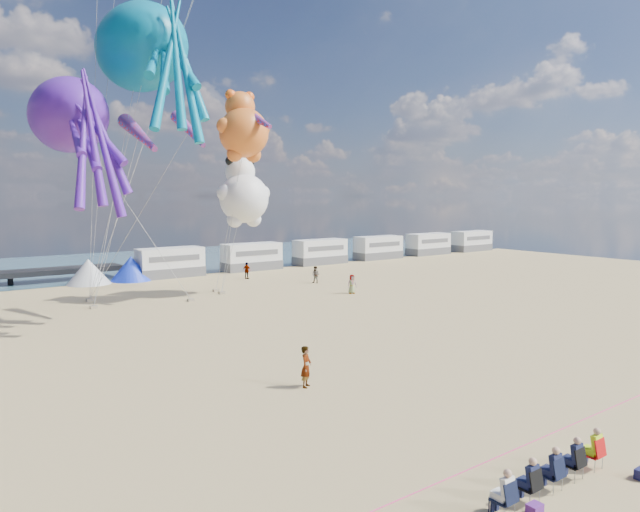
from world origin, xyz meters
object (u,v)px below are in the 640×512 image
(standing_person, at_px, (306,367))
(sandbag_a, at_px, (94,307))
(motorhome_3, at_px, (378,248))
(tent_white, at_px, (89,271))
(motorhome_0, at_px, (170,262))
(sandbag_b, at_px, (191,300))
(sandbag_d, at_px, (216,290))
(kite_octopus_teal, at_px, (141,48))
(windsock_left, at_px, (139,134))
(sandbag_e, at_px, (90,300))
(motorhome_1, at_px, (252,257))
(windsock_mid, at_px, (251,115))
(kite_teddy_orange, at_px, (244,133))
(motorhome_5, at_px, (472,241))
(sandbag_c, at_px, (222,293))
(windsock_right, at_px, (189,130))
(cooler_purple, at_px, (535,510))
(beachgoer_0, at_px, (352,284))
(kite_panda, at_px, (244,198))
(beachgoer_3, at_px, (247,271))
(motorhome_4, at_px, (428,244))
(beachgoer_1, at_px, (316,275))
(tent_blue, at_px, (131,268))
(spectator_row, at_px, (551,468))
(motorhome_2, at_px, (320,252))
(kite_octopus_purple, at_px, (69,115))

(standing_person, xyz_separation_m, sandbag_a, (-2.70, 23.45, -0.79))
(motorhome_3, height_order, tent_white, motorhome_3)
(motorhome_0, bearing_deg, sandbag_b, -105.64)
(sandbag_b, height_order, sandbag_d, same)
(motorhome_3, xyz_separation_m, kite_octopus_teal, (-35.75, -14.04, 17.31))
(windsock_left, bearing_deg, sandbag_e, 110.16)
(motorhome_1, bearing_deg, windsock_mid, -119.27)
(motorhome_1, xyz_separation_m, kite_teddy_orange, (-9.36, -15.56, 11.67))
(motorhome_5, distance_m, sandbag_b, 53.29)
(windsock_left, bearing_deg, kite_teddy_orange, 5.63)
(standing_person, distance_m, sandbag_c, 24.87)
(sandbag_c, bearing_deg, sandbag_e, 162.64)
(standing_person, bearing_deg, windsock_right, 44.24)
(sandbag_e, bearing_deg, kite_octopus_teal, -57.88)
(cooler_purple, xyz_separation_m, sandbag_a, (-1.73, 35.16, -0.05))
(beachgoer_0, distance_m, windsock_left, 20.72)
(motorhome_0, distance_m, windsock_right, 22.02)
(motorhome_0, bearing_deg, sandbag_d, -91.32)
(beachgoer_0, distance_m, windsock_mid, 16.16)
(kite_panda, bearing_deg, beachgoer_0, -26.25)
(sandbag_a, relative_size, windsock_right, 0.10)
(motorhome_0, bearing_deg, standing_person, -102.79)
(beachgoer_3, bearing_deg, beachgoer_0, 165.69)
(motorhome_1, bearing_deg, kite_panda, -121.60)
(kite_octopus_teal, bearing_deg, motorhome_1, 46.42)
(motorhome_4, bearing_deg, kite_octopus_teal, -162.76)
(sandbag_c, height_order, windsock_left, windsock_left)
(kite_teddy_orange, bearing_deg, sandbag_d, 100.50)
(standing_person, bearing_deg, kite_teddy_orange, 30.57)
(motorhome_1, height_order, motorhome_5, same)
(sandbag_e, height_order, windsock_left, windsock_left)
(motorhome_1, xyz_separation_m, beachgoer_1, (0.05, -12.15, -0.70))
(tent_white, distance_m, tent_blue, 4.00)
(motorhome_1, relative_size, windsock_mid, 1.19)
(motorhome_0, bearing_deg, sandbag_e, -138.25)
(spectator_row, height_order, windsock_left, windsock_left)
(motorhome_1, xyz_separation_m, spectator_row, (-17.10, -47.12, -0.85))
(tent_white, relative_size, kite_teddy_orange, 0.60)
(motorhome_2, relative_size, sandbag_b, 13.20)
(motorhome_3, height_order, standing_person, motorhome_3)
(kite_octopus_purple, bearing_deg, sandbag_d, 4.20)
(standing_person, distance_m, sandbag_b, 22.36)
(motorhome_4, xyz_separation_m, tent_blue, (-42.00, 0.00, -0.30))
(tent_blue, xyz_separation_m, windsock_left, (-4.26, -15.91, 11.31))
(motorhome_3, height_order, motorhome_5, same)
(cooler_purple, relative_size, kite_octopus_purple, 0.04)
(cooler_purple, xyz_separation_m, sandbag_c, (8.74, 35.33, -0.05))
(motorhome_3, xyz_separation_m, kite_panda, (-27.18, -13.30, 6.56))
(sandbag_e, height_order, kite_panda, kite_panda)
(tent_blue, height_order, beachgoer_1, tent_blue)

